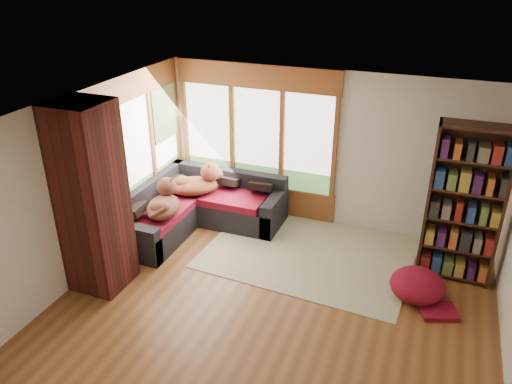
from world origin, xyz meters
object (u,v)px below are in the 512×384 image
Objects in this scene: pouf at (418,284)px; dog_brindle at (164,200)px; bookshelf at (464,205)px; area_rug at (310,251)px; dog_tan at (197,180)px; sectional_sofa at (199,205)px; brick_chimney at (92,199)px.

pouf is 0.82× the size of dog_brindle.
bookshelf reaches higher than pouf.
area_rug is 1.35× the size of bookshelf.
dog_tan reaches higher than pouf.
dog_brindle is at bearing -103.75° from sectional_sofa.
pouf is at bearing 16.46° from brick_chimney.
brick_chimney is 3.33m from area_rug.
sectional_sofa is at bearing 77.71° from brick_chimney.
dog_tan reaches higher than dog_brindle.
dog_brindle is (-3.84, 0.03, 0.55)m from pouf.
brick_chimney is at bearing -163.54° from pouf.
bookshelf is at bearing -33.46° from dog_tan.
dog_tan is at bearing -27.64° from dog_brindle.
bookshelf is at bearing 58.94° from pouf.
sectional_sofa is 3.77m from pouf.
dog_brindle is at bearing -171.16° from bookshelf.
bookshelf is at bearing -97.35° from dog_brindle.
bookshelf is (4.54, 1.91, -0.17)m from brick_chimney.
pouf is 3.88m from dog_brindle.
dog_tan is at bearing 116.65° from sectional_sofa.
brick_chimney is 3.59× the size of pouf.
brick_chimney is at bearing -144.13° from area_rug.
dog_tan is 1.09× the size of dog_brindle.
dog_tan is at bearing 167.17° from pouf.
area_rug is at bearing -38.69° from dog_tan.
brick_chimney reaches higher than bookshelf.
brick_chimney is at bearing -157.17° from bookshelf.
dog_brindle reaches higher than area_rug.
sectional_sofa is 0.97× the size of bookshelf.
dog_tan is at bearing 77.87° from brick_chimney.
sectional_sofa is 2.07m from area_rug.
dog_brindle is at bearing 179.54° from pouf.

